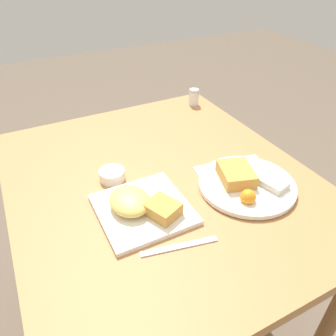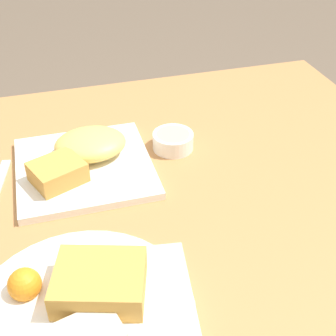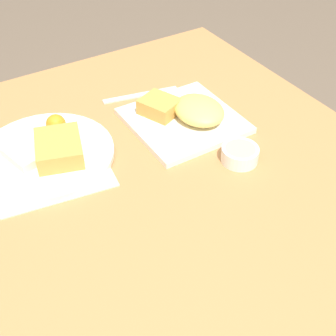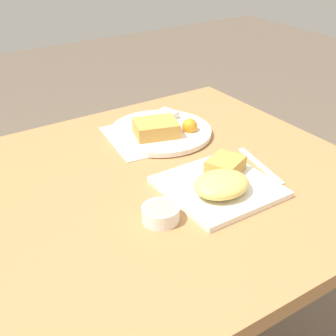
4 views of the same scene
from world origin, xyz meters
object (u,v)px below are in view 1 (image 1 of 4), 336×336
plate_square_near (141,206)px  salt_shaker (194,98)px  butter_knife (180,246)px  sauce_ramekin (112,175)px  plate_oval_far (246,182)px

plate_square_near → salt_shaker: bearing=137.6°
plate_square_near → salt_shaker: salt_shaker is taller
plate_square_near → butter_knife: 0.16m
sauce_ramekin → plate_square_near: bearing=6.5°
salt_shaker → sauce_ramekin: bearing=-54.9°
salt_shaker → butter_knife: bearing=-33.2°
plate_square_near → plate_oval_far: bearing=82.1°
plate_oval_far → sauce_ramekin: bearing=-122.8°
salt_shaker → butter_knife: (0.69, -0.45, -0.03)m
plate_square_near → butter_knife: bearing=12.3°
plate_oval_far → butter_knife: 0.31m
plate_oval_far → sauce_ramekin: (-0.22, -0.34, -0.00)m
salt_shaker → butter_knife: salt_shaker is taller
sauce_ramekin → salt_shaker: bearing=125.1°
plate_square_near → sauce_ramekin: (-0.18, -0.02, -0.00)m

